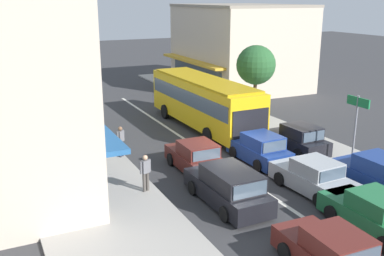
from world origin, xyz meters
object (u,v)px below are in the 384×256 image
traffic_light_downstreet (77,69)px  directional_road_sign (357,114)px  parked_hatchback_kerb_second (298,140)px  city_bus (203,100)px  sedan_queue_far_back (315,178)px  hatchback_behind_bus_near (260,149)px  pedestrian_far_walker (79,108)px  pedestrian_with_handbag_near (121,140)px  street_tree_right (256,65)px  wagon_adjacent_lane_trail (228,187)px  pedestrian_browsing_midblock (145,171)px  sedan_adjacent_lane_lead (197,158)px  parked_wagon_kerb_front (382,176)px  sedan_behind_bus_mid (376,215)px

traffic_light_downstreet → directional_road_sign: (9.53, -19.02, -0.18)m
parked_hatchback_kerb_second → city_bus: bearing=111.6°
sedan_queue_far_back → hatchback_behind_bus_near: size_ratio=1.14×
directional_road_sign → pedestrian_far_walker: (-10.61, 13.89, -1.61)m
hatchback_behind_bus_near → directional_road_sign: directional_road_sign is taller
hatchback_behind_bus_near → sedan_queue_far_back: bearing=-88.8°
pedestrian_with_handbag_near → street_tree_right: bearing=19.9°
hatchback_behind_bus_near → wagon_adjacent_lane_trail: bearing=-137.9°
directional_road_sign → pedestrian_browsing_midblock: (-10.48, 1.28, -1.61)m
city_bus → parked_hatchback_kerb_second: 6.99m
sedan_adjacent_lane_lead → city_bus: bearing=60.8°
wagon_adjacent_lane_trail → parked_wagon_kerb_front: 6.85m
city_bus → wagon_adjacent_lane_trail: 11.22m
pedestrian_with_handbag_near → parked_hatchback_kerb_second: bearing=-18.7°
wagon_adjacent_lane_trail → pedestrian_with_handbag_near: (-2.38, 7.03, 0.32)m
sedan_adjacent_lane_lead → parked_wagon_kerb_front: parked_wagon_kerb_front is taller
pedestrian_browsing_midblock → pedestrian_far_walker: (-0.13, 12.61, 0.00)m
street_tree_right → pedestrian_browsing_midblock: street_tree_right is taller
city_bus → hatchback_behind_bus_near: bearing=-92.2°
parked_wagon_kerb_front → pedestrian_browsing_midblock: bearing=155.6°
pedestrian_with_handbag_near → parked_wagon_kerb_front: bearing=-44.6°
sedan_behind_bus_mid → pedestrian_browsing_midblock: size_ratio=2.58×
city_bus → traffic_light_downstreet: bearing=121.0°
wagon_adjacent_lane_trail → parked_hatchback_kerb_second: bearing=30.7°
directional_road_sign → street_tree_right: 9.90m
traffic_light_downstreet → pedestrian_with_handbag_near: traffic_light_downstreet is taller
hatchback_behind_bus_near → directional_road_sign: size_ratio=1.04×
hatchback_behind_bus_near → directional_road_sign: bearing=-31.4°
city_bus → wagon_adjacent_lane_trail: bearing=-111.7°
parked_wagon_kerb_front → traffic_light_downstreet: 23.57m
wagon_adjacent_lane_trail → pedestrian_with_handbag_near: 7.43m
sedan_queue_far_back → street_tree_right: street_tree_right is taller
wagon_adjacent_lane_trail → parked_hatchback_kerb_second: size_ratio=1.21×
pedestrian_with_handbag_near → hatchback_behind_bus_near: bearing=-29.4°
wagon_adjacent_lane_trail → sedan_behind_bus_mid: 5.58m
city_bus → pedestrian_browsing_midblock: bearing=-130.5°
pedestrian_with_handbag_near → pedestrian_browsing_midblock: size_ratio=1.00×
sedan_adjacent_lane_lead → pedestrian_browsing_midblock: (-3.14, -1.40, 0.40)m
city_bus → directional_road_sign: directional_road_sign is taller
traffic_light_downstreet → street_tree_right: (10.12, -9.20, 0.88)m
parked_hatchback_kerb_second → wagon_adjacent_lane_trail: bearing=-149.3°
sedan_behind_bus_mid → street_tree_right: size_ratio=0.83×
hatchback_behind_bus_near → sedan_behind_bus_mid: size_ratio=0.89×
wagon_adjacent_lane_trail → pedestrian_browsing_midblock: size_ratio=2.78×
city_bus → sedan_adjacent_lane_lead: size_ratio=2.58×
sedan_behind_bus_mid → pedestrian_browsing_midblock: bearing=133.9°
parked_hatchback_kerb_second → sedan_queue_far_back: bearing=-120.8°
sedan_behind_bus_mid → pedestrian_far_walker: bearing=108.6°
hatchback_behind_bus_near → wagon_adjacent_lane_trail: (-3.87, -3.50, 0.04)m
traffic_light_downstreet → hatchback_behind_bus_near: bearing=-71.4°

